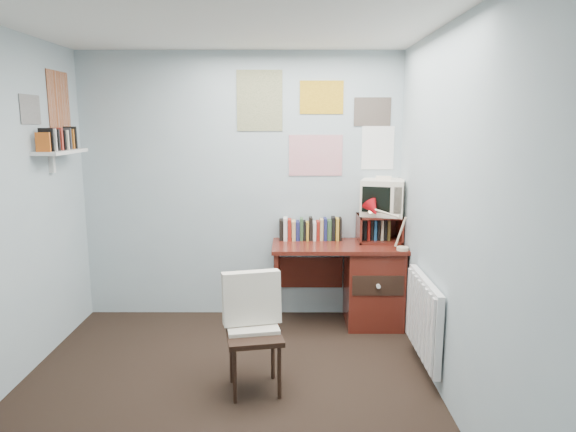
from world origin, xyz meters
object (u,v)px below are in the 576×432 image
at_px(desk_lamp, 403,229).
at_px(wall_shelf, 61,152).
at_px(tv_riser, 379,228).
at_px(radiator, 424,318).
at_px(crt_tv, 383,195).
at_px(desk, 367,282).
at_px(desk_chair, 254,337).

relative_size(desk_lamp, wall_shelf, 0.61).
bearing_deg(tv_riser, radiator, -80.72).
bearing_deg(wall_shelf, crt_tv, 10.62).
relative_size(tv_riser, wall_shelf, 0.65).
distance_m(desk, desk_lamp, 0.65).
bearing_deg(radiator, crt_tv, 97.47).
bearing_deg(desk_chair, tv_riser, 40.41).
xyz_separation_m(desk, desk_lamp, (0.27, -0.22, 0.54)).
relative_size(radiator, wall_shelf, 1.29).
height_order(desk_chair, radiator, desk_chair).
height_order(desk_lamp, tv_riser, desk_lamp).
relative_size(crt_tv, wall_shelf, 0.61).
relative_size(desk, wall_shelf, 1.94).
relative_size(desk, tv_riser, 3.00).
bearing_deg(desk_lamp, radiator, -97.48).
bearing_deg(wall_shelf, tv_riser, 10.32).
bearing_deg(desk, desk_chair, -128.05).
bearing_deg(desk, crt_tv, 41.09).
bearing_deg(crt_tv, tv_riser, -130.96).
bearing_deg(tv_riser, desk, -137.04).
bearing_deg(desk, wall_shelf, -171.60).
xyz_separation_m(desk, radiator, (0.29, -0.93, 0.01)).
bearing_deg(wall_shelf, desk_lamp, 3.22).
distance_m(desk_chair, desk_lamp, 1.68).
bearing_deg(wall_shelf, desk, 8.40).
bearing_deg(radiator, wall_shelf, 169.11).
distance_m(desk_chair, radiator, 1.28).
xyz_separation_m(desk, desk_chair, (-0.96, -1.22, -0.01)).
bearing_deg(desk_lamp, desk, 131.63).
xyz_separation_m(crt_tv, wall_shelf, (-2.72, -0.51, 0.43)).
xyz_separation_m(desk_chair, desk_lamp, (1.23, 1.00, 0.55)).
distance_m(desk, wall_shelf, 2.87).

